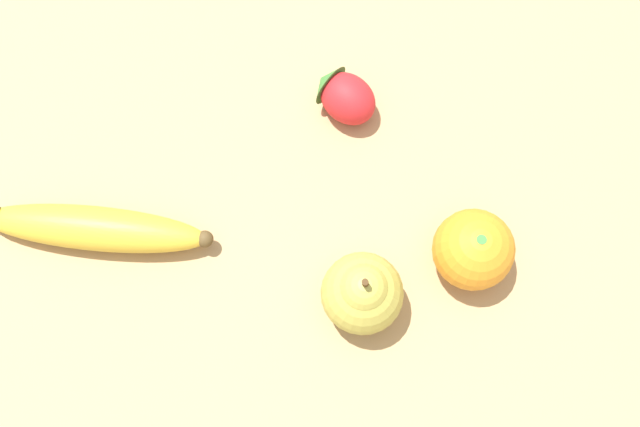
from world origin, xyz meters
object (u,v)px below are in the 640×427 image
(banana, at_px, (94,226))
(strawberry, at_px, (346,94))
(orange, at_px, (475,248))
(pear, at_px, (365,291))

(banana, height_order, strawberry, strawberry)
(banana, relative_size, strawberry, 2.67)
(orange, height_order, strawberry, orange)
(banana, distance_m, strawberry, 0.24)
(banana, relative_size, pear, 1.98)
(orange, height_order, pear, pear)
(banana, xyz_separation_m, pear, (0.19, 0.13, 0.02))
(pear, bearing_deg, orange, 69.84)
(banana, height_order, orange, orange)
(orange, xyz_separation_m, strawberry, (-0.17, 0.02, -0.01))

